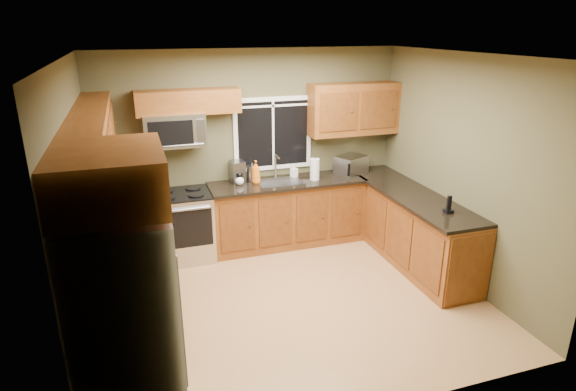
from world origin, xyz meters
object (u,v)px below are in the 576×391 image
refrigerator (128,324)px  soap_bottle_a (256,172)px  coffee_maker (238,173)px  cordless_phone (449,208)px  microwave (174,130)px  paper_towel_roll (315,169)px  soap_bottle_c (240,179)px  toaster_oven (351,165)px  kettle (252,173)px  range (183,226)px  soap_bottle_b (294,171)px

refrigerator → soap_bottle_a: refrigerator is taller
coffee_maker → cordless_phone: size_ratio=1.45×
microwave → paper_towel_roll: size_ratio=2.28×
soap_bottle_a → soap_bottle_c: 0.24m
microwave → toaster_oven: size_ratio=1.48×
toaster_oven → soap_bottle_c: bearing=-180.0°
soap_bottle_c → cordless_phone: size_ratio=0.74×
refrigerator → coffee_maker: bearing=63.1°
paper_towel_roll → toaster_oven: bearing=10.5°
paper_towel_roll → soap_bottle_a: bearing=172.1°
kettle → soap_bottle_a: soap_bottle_a is taller
range → soap_bottle_b: soap_bottle_b is taller
kettle → soap_bottle_a: 0.10m
microwave → soap_bottle_c: 1.07m
range → kettle: 1.18m
paper_towel_roll → soap_bottle_b: bearing=135.8°
toaster_oven → paper_towel_roll: paper_towel_roll is taller
microwave → soap_bottle_a: 1.21m
soap_bottle_c → soap_bottle_b: bearing=7.7°
range → paper_towel_roll: 1.95m
microwave → paper_towel_roll: 1.96m
range → cordless_phone: (2.85, -1.69, 0.53)m
range → kettle: size_ratio=3.42×
microwave → soap_bottle_c: bearing=-5.1°
microwave → kettle: bearing=1.2°
kettle → soap_bottle_c: bearing=-155.4°
refrigerator → soap_bottle_b: 3.74m
refrigerator → coffee_maker: (1.49, 2.94, 0.18)m
toaster_oven → kettle: (-1.45, 0.09, -0.01)m
range → paper_towel_roll: size_ratio=2.82×
toaster_oven → soap_bottle_b: 0.85m
soap_bottle_b → cordless_phone: bearing=-56.5°
cordless_phone → kettle: bearing=135.0°
kettle → coffee_maker: bearing=176.4°
soap_bottle_a → microwave: bearing=176.1°
coffee_maker → kettle: size_ratio=1.08×
range → soap_bottle_b: size_ratio=5.10×
microwave → toaster_oven: (2.45, -0.07, -0.66)m
refrigerator → kettle: bearing=60.0°
microwave → cordless_phone: bearing=-32.7°
refrigerator → toaster_oven: refrigerator is taller
soap_bottle_c → toaster_oven: bearing=0.0°
toaster_oven → paper_towel_roll: bearing=-169.5°
cordless_phone → soap_bottle_b: bearing=123.5°
paper_towel_roll → cordless_phone: size_ratio=1.62×
soap_bottle_b → refrigerator: bearing=-128.0°
microwave → soap_bottle_c: size_ratio=5.02×
microwave → range: bearing=-90.0°
toaster_oven → soap_bottle_c: size_ratio=3.40×
toaster_oven → soap_bottle_b: (-0.84, 0.11, -0.04)m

